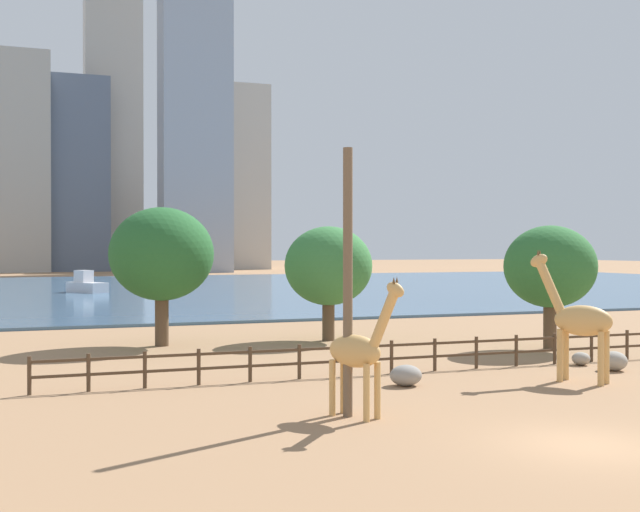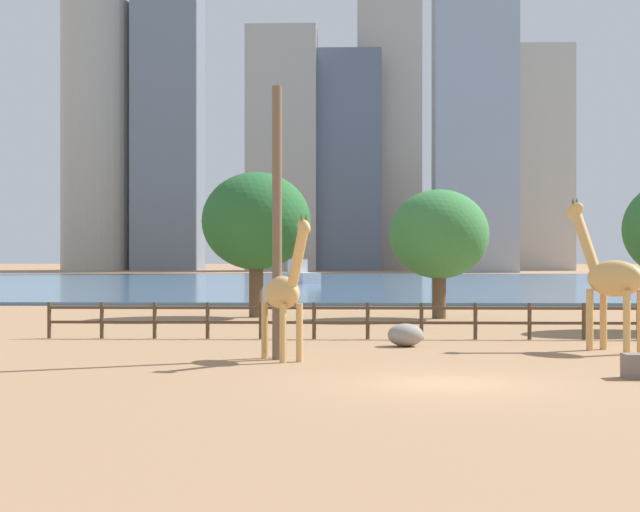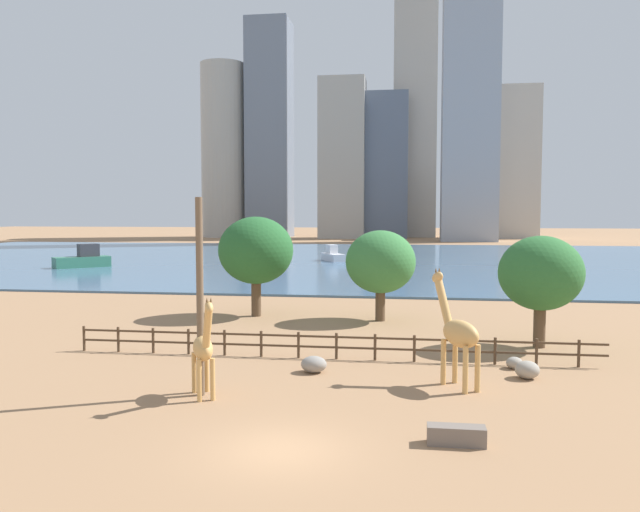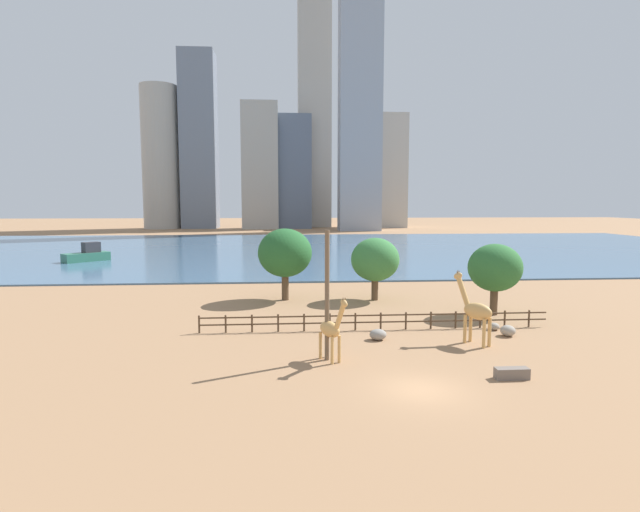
# 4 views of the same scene
# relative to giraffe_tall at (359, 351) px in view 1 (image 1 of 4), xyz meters

# --- Properties ---
(ground_plane) EXTENTS (400.00, 400.00, 0.00)m
(ground_plane) POSITION_rel_giraffe_tall_xyz_m (4.07, 75.10, -1.94)
(ground_plane) COLOR #9E7551
(harbor_water) EXTENTS (180.00, 86.00, 0.20)m
(harbor_water) POSITION_rel_giraffe_tall_xyz_m (4.07, 72.10, -1.84)
(harbor_water) COLOR #476B8C
(harbor_water) RESTS_ON ground
(giraffe_tall) EXTENTS (1.74, 2.61, 4.12)m
(giraffe_tall) POSITION_rel_giraffe_tall_xyz_m (0.00, 0.00, 0.00)
(giraffe_tall) COLOR tan
(giraffe_tall) RESTS_ON ground
(giraffe_companion) EXTENTS (2.19, 2.99, 4.86)m
(giraffe_companion) POSITION_rel_giraffe_tall_xyz_m (9.92, 2.91, 0.34)
(giraffe_companion) COLOR tan
(giraffe_companion) RESTS_ON ground
(utility_pole) EXTENTS (0.28, 0.28, 7.83)m
(utility_pole) POSITION_rel_giraffe_tall_xyz_m (-0.22, 0.30, 1.98)
(utility_pole) COLOR brown
(utility_pole) RESTS_ON ground
(boulder_near_fence) EXTENTS (1.05, 1.04, 0.78)m
(boulder_near_fence) POSITION_rel_giraffe_tall_xyz_m (13.04, 4.69, -1.55)
(boulder_near_fence) COLOR gray
(boulder_near_fence) RESTS_ON ground
(boulder_by_pole) EXTENTS (0.76, 0.74, 0.55)m
(boulder_by_pole) POSITION_rel_giraffe_tall_xyz_m (12.78, 6.38, -1.66)
(boulder_by_pole) COLOR gray
(boulder_by_pole) RESTS_ON ground
(boulder_small) EXTENTS (1.17, 1.00, 0.75)m
(boulder_small) POSITION_rel_giraffe_tall_xyz_m (3.67, 4.39, -1.56)
(boulder_small) COLOR gray
(boulder_small) RESTS_ON ground
(enclosure_fence) EXTENTS (26.12, 0.14, 1.30)m
(enclosure_fence) POSITION_rel_giraffe_tall_xyz_m (3.78, 7.10, -1.18)
(enclosure_fence) COLOR #4C3826
(enclosure_fence) RESTS_ON ground
(tree_left_large) EXTENTS (4.65, 4.65, 6.06)m
(tree_left_large) POSITION_rel_giraffe_tall_xyz_m (6.02, 18.39, 2.00)
(tree_left_large) COLOR brown
(tree_left_large) RESTS_ON ground
(tree_center_broad) EXTENTS (4.43, 4.43, 6.00)m
(tree_center_broad) POSITION_rel_giraffe_tall_xyz_m (14.85, 11.34, 2.04)
(tree_center_broad) COLOR brown
(tree_center_broad) RESTS_ON ground
(tree_right_tall) EXTENTS (5.20, 5.20, 6.95)m
(tree_right_tall) POSITION_rel_giraffe_tall_xyz_m (-2.65, 19.06, 2.64)
(tree_right_tall) COLOR brown
(tree_right_tall) RESTS_ON ground
(boat_sailboat) EXTENTS (4.13, 5.57, 2.33)m
(boat_sailboat) POSITION_rel_giraffe_tall_xyz_m (-3.09, 66.75, -0.95)
(boat_sailboat) COLOR silver
(boat_sailboat) RESTS_ON harbor_water
(skyline_tower_needle) EXTENTS (12.34, 8.13, 109.55)m
(skyline_tower_needle) POSITION_rel_giraffe_tall_xyz_m (9.21, 163.11, 52.84)
(skyline_tower_needle) COLOR #ADA89E
(skyline_tower_needle) RESTS_ON ground
(skyline_tower_glass) EXTENTS (12.76, 9.68, 44.29)m
(skyline_tower_glass) POSITION_rel_giraffe_tall_xyz_m (-10.83, 151.51, 20.21)
(skyline_tower_glass) COLOR #ADA89E
(skyline_tower_glass) RESTS_ON ground
(skyline_block_left) EXTENTS (13.74, 8.44, 108.52)m
(skyline_block_left) POSITION_rel_giraffe_tall_xyz_m (22.55, 137.18, 52.32)
(skyline_block_left) COLOR #939EAD
(skyline_block_left) RESTS_ON ground
(skyline_block_right) EXTENTS (13.64, 14.59, 41.89)m
(skyline_block_right) POSITION_rel_giraffe_tall_xyz_m (36.25, 160.15, 19.01)
(skyline_block_right) COLOR #ADA89E
(skyline_block_right) RESTS_ON ground
(skyline_block_wide) EXTENTS (17.07, 10.54, 40.35)m
(skyline_block_wide) POSITION_rel_giraffe_tall_xyz_m (-1.20, 154.03, 18.24)
(skyline_block_wide) COLOR slate
(skyline_block_wide) RESTS_ON ground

